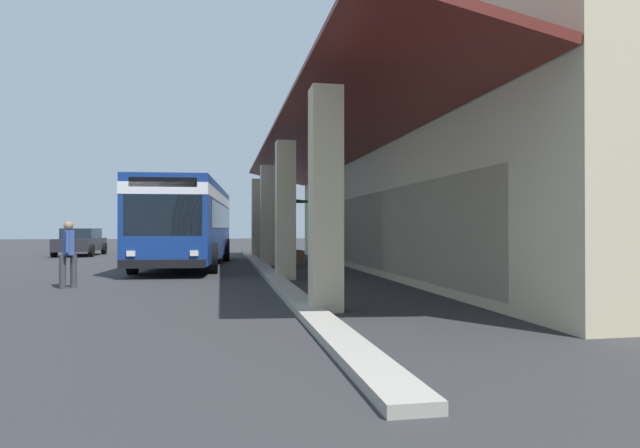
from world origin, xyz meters
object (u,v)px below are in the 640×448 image
transit_bus (188,219)px  pedestrian (68,251)px  parked_sedan_charcoal (81,242)px  potted_palm (293,246)px

transit_bus → pedestrian: (7.45, -2.47, -0.93)m
parked_sedan_charcoal → potted_palm: potted_palm is taller
transit_bus → potted_palm: 4.31m
pedestrian → potted_palm: 10.07m
transit_bus → parked_sedan_charcoal: (-9.26, -6.21, -1.10)m
parked_sedan_charcoal → potted_palm: 13.83m
transit_bus → parked_sedan_charcoal: size_ratio=2.58×
transit_bus → parked_sedan_charcoal: transit_bus is taller
potted_palm → transit_bus: bearing=-88.4°
transit_bus → potted_palm: (-0.12, 4.17, -1.09)m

